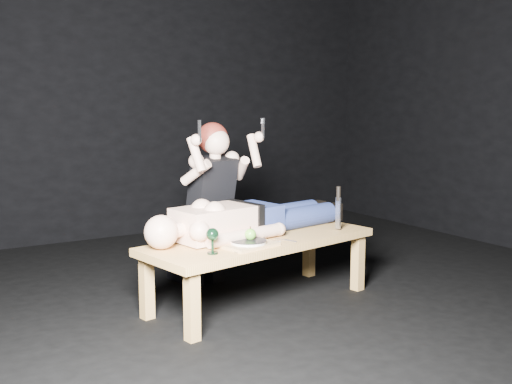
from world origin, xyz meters
TOP-DOWN VIEW (x-y plane):
  - ground at (0.00, 0.00)m, footprint 5.00×5.00m
  - back_wall at (0.00, 2.50)m, footprint 5.00×0.00m
  - table at (-0.32, -0.03)m, footprint 1.69×0.88m
  - lying_man at (-0.29, 0.12)m, footprint 1.70×0.78m
  - kneeling_woman at (-0.43, 0.53)m, footprint 0.76×0.83m
  - serving_tray at (-0.51, -0.21)m, footprint 0.37×0.30m
  - plate at (-0.51, -0.21)m, footprint 0.26×0.26m
  - apple at (-0.49, -0.20)m, footprint 0.07×0.07m
  - goblet at (-0.79, -0.26)m, footprint 0.09×0.09m
  - fork_flat at (-0.66, -0.25)m, footprint 0.03×0.17m
  - knife_flat at (-0.22, -0.19)m, footprint 0.07×0.17m
  - spoon_flat at (-0.33, -0.15)m, footprint 0.13×0.14m
  - carving_knife at (0.27, -0.11)m, footprint 0.05×0.05m

SIDE VIEW (x-z plane):
  - ground at x=0.00m, z-range 0.00..0.00m
  - table at x=-0.32m, z-range 0.00..0.45m
  - fork_flat at x=-0.66m, z-range 0.45..0.46m
  - knife_flat at x=-0.22m, z-range 0.45..0.46m
  - spoon_flat at x=-0.33m, z-range 0.45..0.46m
  - serving_tray at x=-0.51m, z-range 0.45..0.47m
  - plate at x=-0.51m, z-range 0.47..0.49m
  - apple at x=-0.49m, z-range 0.49..0.56m
  - goblet at x=-0.79m, z-range 0.45..0.61m
  - lying_man at x=-0.29m, z-range 0.45..0.72m
  - carving_knife at x=0.27m, z-range 0.45..0.76m
  - kneeling_woman at x=-0.43m, z-range 0.00..1.24m
  - back_wall at x=0.00m, z-range -1.00..4.00m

